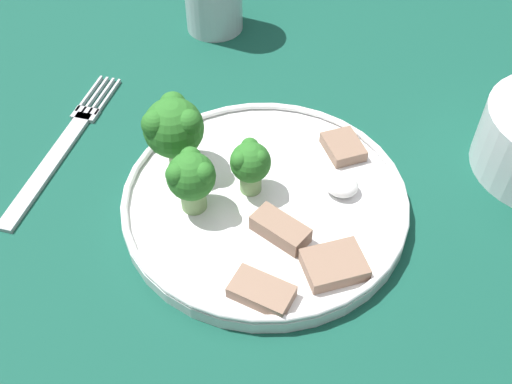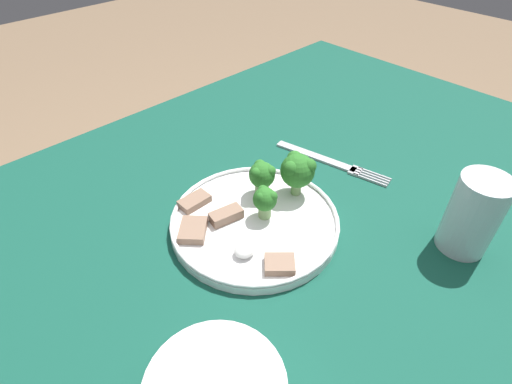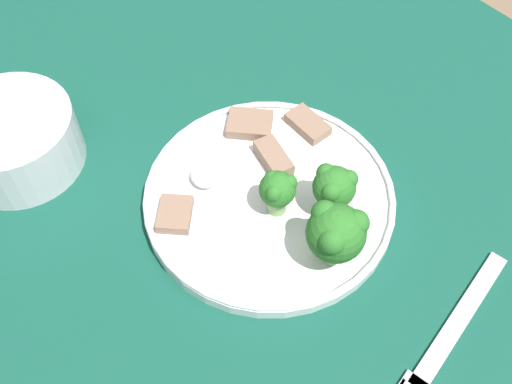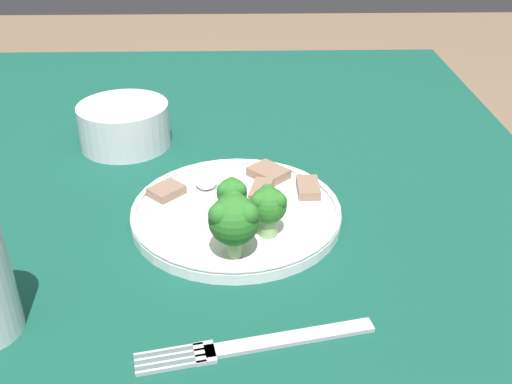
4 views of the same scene
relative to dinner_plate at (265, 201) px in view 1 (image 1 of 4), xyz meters
name	(u,v)px [view 1 (image 1 of 4)]	position (x,y,z in m)	size (l,w,h in m)	color
table	(295,206)	(-0.01, 0.09, -0.10)	(1.28, 0.98, 0.75)	#114738
dinner_plate	(265,201)	(0.00, 0.00, 0.00)	(0.24, 0.24, 0.02)	white
fork	(63,146)	(-0.20, -0.02, -0.01)	(0.06, 0.21, 0.00)	#B2B2B7
broccoli_floret_near_rim_left	(250,163)	(-0.02, 0.00, 0.03)	(0.03, 0.03, 0.05)	#7FA866
broccoli_floret_center_left	(173,127)	(-0.08, 0.00, 0.05)	(0.05, 0.05, 0.07)	#7FA866
broccoli_floret_back_left	(191,177)	(-0.05, -0.03, 0.04)	(0.04, 0.04, 0.05)	#7FA866
meat_slice_front_slice	(262,292)	(0.04, -0.08, 0.01)	(0.04, 0.03, 0.01)	#846651
meat_slice_middle_slice	(334,265)	(0.08, -0.04, 0.01)	(0.06, 0.06, 0.01)	#846651
meat_slice_rear_slice	(343,147)	(0.04, 0.08, 0.01)	(0.05, 0.05, 0.01)	#846651
meat_slice_edge_slice	(280,229)	(0.03, -0.03, 0.01)	(0.05, 0.03, 0.01)	#846651
sauce_dollop	(341,185)	(0.05, 0.04, 0.01)	(0.03, 0.03, 0.02)	white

